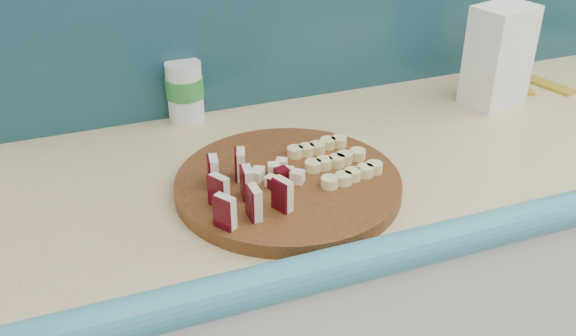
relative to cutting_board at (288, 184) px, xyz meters
The scene contains 8 objects.
kitchen_counter 0.78m from the cutting_board, ahead, with size 2.20×0.63×0.91m.
cutting_board is the anchor object (origin of this frame).
apple_wedges 0.11m from the cutting_board, 156.42° to the right, with size 0.12×0.16×0.05m.
apple_chunks 0.03m from the cutting_board, 169.26° to the right, with size 0.06×0.06×0.02m.
banana_slices 0.10m from the cutting_board, ahead, with size 0.14×0.16×0.02m.
flour_bag 0.59m from the cutting_board, 18.48° to the left, with size 0.13×0.09×0.22m, color white.
canister 0.35m from the cutting_board, 106.13° to the left, with size 0.08×0.08×0.12m.
banana_peel 0.71m from the cutting_board, 20.67° to the left, with size 0.24×0.21×0.01m.
Camera 1 is at (-0.85, 0.55, 1.49)m, focal length 40.00 mm.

